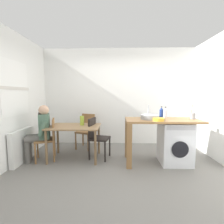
% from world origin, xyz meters
% --- Properties ---
extents(ground_plane, '(5.46, 5.46, 0.00)m').
position_xyz_m(ground_plane, '(0.00, 0.00, 0.00)').
color(ground_plane, slate).
extents(wall_back, '(4.60, 0.10, 2.70)m').
position_xyz_m(wall_back, '(0.00, 1.75, 1.35)').
color(wall_back, white).
rests_on(wall_back, ground_plane).
extents(wall_window_side, '(0.12, 3.80, 2.70)m').
position_xyz_m(wall_window_side, '(-2.15, 0.00, 1.35)').
color(wall_window_side, white).
rests_on(wall_window_side, ground_plane).
extents(radiator, '(0.10, 0.80, 0.70)m').
position_xyz_m(radiator, '(-2.02, 0.30, 0.35)').
color(radiator, white).
rests_on(radiator, ground_plane).
extents(dining_table, '(1.10, 0.76, 0.74)m').
position_xyz_m(dining_table, '(-0.97, 0.52, 0.64)').
color(dining_table, olive).
rests_on(dining_table, ground_plane).
extents(chair_person_seat, '(0.51, 0.51, 0.90)m').
position_xyz_m(chair_person_seat, '(-1.52, 0.44, 0.51)').
color(chair_person_seat, olive).
rests_on(chair_person_seat, ground_plane).
extents(chair_opposite, '(0.48, 0.48, 0.90)m').
position_xyz_m(chair_opposite, '(-0.49, 0.59, 0.51)').
color(chair_opposite, black).
rests_on(chair_opposite, ground_plane).
extents(chair_spare_by_wall, '(0.51, 0.51, 0.90)m').
position_xyz_m(chair_spare_by_wall, '(-0.84, 1.29, 0.51)').
color(chair_spare_by_wall, olive).
rests_on(chair_spare_by_wall, ground_plane).
extents(seated_person, '(0.56, 0.54, 1.20)m').
position_xyz_m(seated_person, '(-1.67, 0.39, 0.67)').
color(seated_person, '#595651').
rests_on(seated_person, ground_plane).
extents(kitchen_counter, '(1.50, 0.68, 0.92)m').
position_xyz_m(kitchen_counter, '(0.69, 0.36, 0.76)').
color(kitchen_counter, '#9E7042').
rests_on(kitchen_counter, ground_plane).
extents(washing_machine, '(0.60, 0.61, 0.86)m').
position_xyz_m(washing_machine, '(1.17, 0.35, 0.43)').
color(washing_machine, silver).
rests_on(washing_machine, ground_plane).
extents(sink_basin, '(0.38, 0.38, 0.09)m').
position_xyz_m(sink_basin, '(0.64, 0.36, 0.97)').
color(sink_basin, '#9EA0A5').
rests_on(sink_basin, kitchen_counter).
extents(tap, '(0.02, 0.02, 0.28)m').
position_xyz_m(tap, '(0.64, 0.54, 1.06)').
color(tap, '#B2B2B7').
rests_on(tap, kitchen_counter).
extents(bottle_tall_green, '(0.08, 0.08, 0.26)m').
position_xyz_m(bottle_tall_green, '(0.91, 0.48, 1.04)').
color(bottle_tall_green, navy).
rests_on(bottle_tall_green, kitchen_counter).
extents(bottle_squat_brown, '(0.08, 0.08, 0.23)m').
position_xyz_m(bottle_squat_brown, '(1.04, 0.63, 1.03)').
color(bottle_squat_brown, silver).
rests_on(bottle_squat_brown, kitchen_counter).
extents(mixing_bowl, '(0.22, 0.22, 0.06)m').
position_xyz_m(mixing_bowl, '(0.77, 0.16, 0.95)').
color(mixing_bowl, gold).
rests_on(mixing_bowl, kitchen_counter).
extents(utensil_crock, '(0.11, 0.11, 0.30)m').
position_xyz_m(utensil_crock, '(1.53, 0.41, 0.99)').
color(utensil_crock, gray).
rests_on(utensil_crock, kitchen_counter).
extents(vase, '(0.09, 0.09, 0.21)m').
position_xyz_m(vase, '(-0.82, 0.62, 0.84)').
color(vase, '#A8C63D').
rests_on(vase, dining_table).
extents(scissors, '(0.15, 0.06, 0.01)m').
position_xyz_m(scissors, '(0.85, 0.26, 0.92)').
color(scissors, '#B2B2B7').
rests_on(scissors, kitchen_counter).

